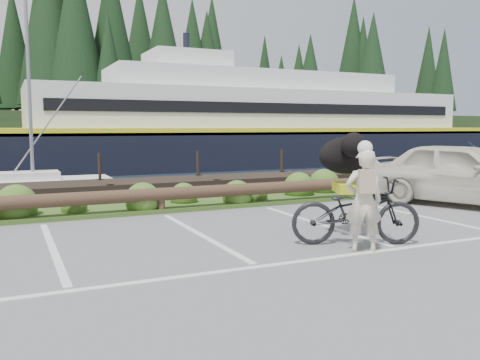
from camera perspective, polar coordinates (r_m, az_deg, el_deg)
name	(u,v)px	position (r m, az deg, el deg)	size (l,w,h in m)	color
ground	(247,260)	(7.76, 0.75, -9.02)	(72.00, 72.00, 0.00)	#5E5D60
harbor_backdrop	(31,139)	(85.38, -22.40, 4.23)	(170.00, 160.00, 30.00)	#172637
vegetation_strip	(154,207)	(12.64, -9.67, -3.00)	(34.00, 1.60, 0.10)	#3D5B21
log_rail	(162,213)	(11.98, -8.79, -3.72)	(32.00, 0.30, 0.60)	#443021
bicycle	(356,211)	(8.90, 12.85, -3.43)	(0.76, 2.19, 1.15)	black
cyclist	(364,201)	(8.37, 13.72, -2.29)	(0.60, 0.40, 1.66)	beige
dog	(347,155)	(9.48, 11.97, 2.73)	(1.18, 0.58, 0.68)	black
parked_car	(464,174)	(14.14, 23.88, 0.65)	(1.93, 4.79, 1.63)	beige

